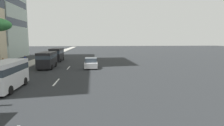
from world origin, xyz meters
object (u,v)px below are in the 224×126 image
(van_lead, at_px, (47,59))
(van_third, at_px, (6,74))
(pedestrian_mid_block, at_px, (3,64))
(van_second, at_px, (57,54))
(car_fourth, at_px, (91,63))
(pedestrian_near_lamp, at_px, (25,60))

(van_lead, height_order, van_third, van_third)
(van_third, height_order, pedestrian_mid_block, van_third)
(van_lead, xyz_separation_m, van_second, (9.28, 0.33, 0.08))
(car_fourth, relative_size, pedestrian_mid_block, 2.42)
(van_third, bearing_deg, van_second, 179.58)
(car_fourth, relative_size, pedestrian_near_lamp, 2.66)
(van_lead, distance_m, van_second, 9.29)
(van_lead, xyz_separation_m, pedestrian_near_lamp, (2.14, 3.94, -0.34))
(van_third, bearing_deg, pedestrian_near_lamp, -166.53)
(car_fourth, distance_m, pedestrian_near_lamp, 10.83)
(van_third, bearing_deg, car_fourth, 149.07)
(van_third, height_order, pedestrian_near_lamp, van_third)
(van_lead, distance_m, car_fourth, 6.60)
(van_lead, bearing_deg, van_second, -177.96)
(van_second, xyz_separation_m, pedestrian_near_lamp, (-7.14, 3.61, -0.42))
(car_fourth, bearing_deg, pedestrian_mid_block, 105.12)
(car_fourth, height_order, pedestrian_mid_block, pedestrian_mid_block)
(van_third, xyz_separation_m, car_fourth, (11.74, -7.03, -0.65))
(van_lead, distance_m, pedestrian_near_lamp, 4.50)
(van_second, distance_m, van_third, 21.57)
(van_third, distance_m, pedestrian_mid_block, 9.66)
(van_lead, relative_size, van_second, 0.97)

